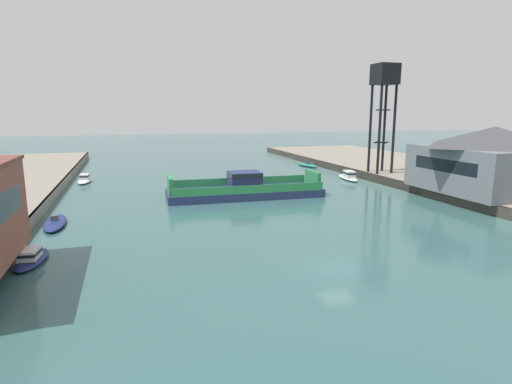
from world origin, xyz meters
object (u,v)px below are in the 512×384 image
object	(u,v)px
moored_boat_far_left	(307,165)
crane_tower	(384,86)
warehouse_shed	(493,159)
moored_boat_near_right	(31,258)
chain_ferry	(245,189)
moored_boat_near_left	(348,176)
moored_boat_mid_right	(55,223)
moored_boat_mid_left	(84,179)

from	to	relation	value
moored_boat_far_left	crane_tower	bearing A→B (deg)	-77.80
moored_boat_far_left	warehouse_shed	bearing A→B (deg)	-77.26
moored_boat_far_left	moored_boat_near_right	bearing A→B (deg)	-133.52
chain_ferry	moored_boat_near_right	world-z (taller)	chain_ferry
warehouse_shed	crane_tower	size ratio (longest dim) A/B	0.86
crane_tower	moored_boat_near_left	bearing A→B (deg)	156.40
moored_boat_mid_right	moored_boat_far_left	size ratio (longest dim) A/B	1.04
moored_boat_near_left	moored_boat_mid_right	size ratio (longest dim) A/B	1.02
moored_boat_mid_right	crane_tower	world-z (taller)	crane_tower
moored_boat_mid_left	moored_boat_far_left	size ratio (longest dim) A/B	0.83
moored_boat_near_right	moored_boat_mid_right	size ratio (longest dim) A/B	0.76
moored_boat_mid_right	moored_boat_near_right	bearing A→B (deg)	-90.08
moored_boat_mid_right	crane_tower	xyz separation A→B (m)	(49.98, 15.52, 15.86)
chain_ferry	moored_boat_near_right	size ratio (longest dim) A/B	3.83
moored_boat_mid_left	crane_tower	distance (m)	53.38
chain_ferry	moored_boat_far_left	world-z (taller)	chain_ferry
chain_ferry	crane_tower	distance (m)	31.37
chain_ferry	moored_boat_mid_right	world-z (taller)	chain_ferry
moored_boat_mid_right	crane_tower	bearing A→B (deg)	17.26
moored_boat_mid_right	warehouse_shed	world-z (taller)	warehouse_shed
moored_boat_far_left	crane_tower	xyz separation A→B (m)	(4.47, -20.66, 15.84)
moored_boat_mid_right	warehouse_shed	distance (m)	54.87
moored_boat_far_left	warehouse_shed	distance (m)	41.09
moored_boat_mid_right	warehouse_shed	xyz separation A→B (m)	(54.49, -3.55, 5.37)
moored_boat_far_left	warehouse_shed	xyz separation A→B (m)	(8.98, -39.74, 5.34)
moored_boat_mid_left	warehouse_shed	xyz separation A→B (m)	(53.94, -31.83, 5.14)
moored_boat_near_left	moored_boat_mid_left	distance (m)	45.79
crane_tower	moored_boat_mid_left	bearing A→B (deg)	165.53
moored_boat_mid_left	chain_ferry	bearing A→B (deg)	-40.83
moored_boat_near_left	warehouse_shed	world-z (taller)	warehouse_shed
moored_boat_near_right	moored_boat_near_left	bearing A→B (deg)	33.10
moored_boat_near_left	moored_boat_mid_right	bearing A→B (deg)	-158.61
moored_boat_near_left	moored_boat_near_right	bearing A→B (deg)	-146.90
chain_ferry	crane_tower	xyz separation A→B (m)	(26.63, 6.94, 15.07)
moored_boat_near_left	moored_boat_near_right	xyz separation A→B (m)	(-45.11, -29.41, -0.13)
moored_boat_near_left	crane_tower	bearing A→B (deg)	-23.60
moored_boat_near_right	moored_boat_mid_right	distance (m)	11.75
crane_tower	chain_ferry	bearing A→B (deg)	-165.40
moored_boat_mid_left	warehouse_shed	bearing A→B (deg)	-30.55
moored_boat_near_right	moored_boat_mid_left	xyz separation A→B (m)	(0.57, 40.03, 0.05)
moored_boat_near_right	crane_tower	bearing A→B (deg)	28.61
chain_ferry	warehouse_shed	xyz separation A→B (m)	(31.14, -12.14, 4.57)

